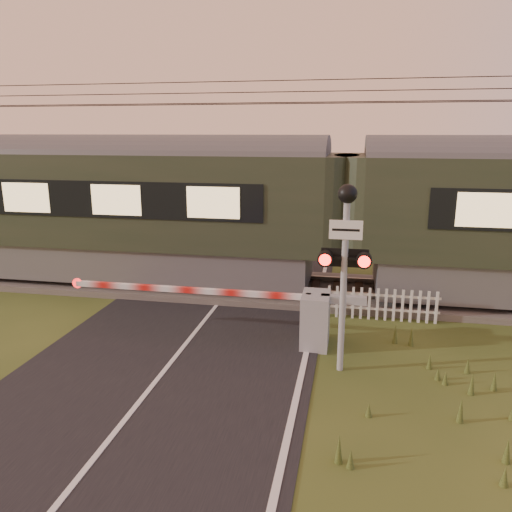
% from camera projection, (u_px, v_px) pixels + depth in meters
% --- Properties ---
extents(ground, '(160.00, 160.00, 0.00)m').
position_uv_depth(ground, '(148.00, 392.00, 9.33)').
color(ground, '#2F3E18').
rests_on(ground, ground).
extents(road, '(6.00, 140.00, 0.03)m').
position_uv_depth(road, '(144.00, 398.00, 9.10)').
color(road, black).
rests_on(road, ground).
extents(track_bed, '(140.00, 3.40, 0.39)m').
position_uv_depth(track_bed, '(231.00, 286.00, 15.50)').
color(track_bed, '#47423D').
rests_on(track_bed, ground).
extents(overhead_wires, '(120.00, 0.62, 0.62)m').
position_uv_depth(overhead_wires, '(229.00, 95.00, 14.13)').
color(overhead_wires, black).
rests_on(overhead_wires, ground).
extents(train, '(46.22, 3.19, 4.31)m').
position_uv_depth(train, '(344.00, 214.00, 14.30)').
color(train, slate).
rests_on(train, ground).
extents(boom_gate, '(7.05, 0.94, 1.25)m').
position_uv_depth(boom_gate, '(302.00, 316.00, 11.26)').
color(boom_gate, gray).
rests_on(boom_gate, ground).
extents(crossing_signal, '(0.96, 0.37, 3.78)m').
position_uv_depth(crossing_signal, '(345.00, 246.00, 9.56)').
color(crossing_signal, gray).
rests_on(crossing_signal, ground).
extents(picket_fence, '(2.89, 0.07, 0.85)m').
position_uv_depth(picket_fence, '(382.00, 304.00, 12.78)').
color(picket_fence, silver).
rests_on(picket_fence, ground).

